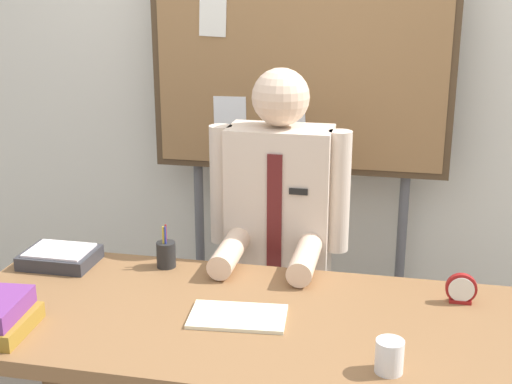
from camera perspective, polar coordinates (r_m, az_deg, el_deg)
name	(u,v)px	position (r m, az deg, el deg)	size (l,w,h in m)	color
back_wall	(306,71)	(3.30, 4.08, 9.77)	(6.40, 0.08, 2.70)	silver
desk	(244,339)	(2.28, -1.02, -11.86)	(1.87, 0.80, 0.75)	brown
person	(279,261)	(2.83, 1.84, -5.63)	(0.55, 0.56, 1.45)	#2D2D33
bulletin_board	(299,68)	(3.10, 3.54, 10.03)	(1.32, 0.09, 1.91)	#4C3823
open_notebook	(238,317)	(2.23, -1.48, -10.07)	(0.30, 0.18, 0.01)	#F4EFCC
desk_clock	(461,290)	(2.40, 16.30, -7.62)	(0.10, 0.04, 0.10)	maroon
coffee_mug	(389,356)	(1.97, 10.77, -12.96)	(0.08, 0.08, 0.09)	white
pen_holder	(166,254)	(2.59, -7.31, -5.02)	(0.07, 0.07, 0.16)	#262626
paper_tray	(60,257)	(2.71, -15.61, -5.08)	(0.26, 0.20, 0.06)	#333338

